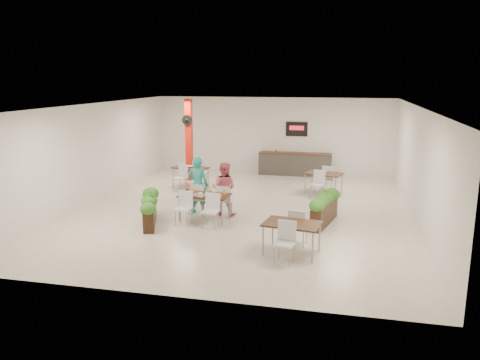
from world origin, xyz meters
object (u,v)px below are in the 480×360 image
red_column (189,139)px  side_table_b (324,176)px  diner_woman (224,189)px  side_table_a (190,170)px  main_table (204,199)px  planter_left (150,207)px  service_counter (295,163)px  side_table_c (292,228)px  diner_man (198,185)px  planter_right (325,207)px

red_column → side_table_b: (5.32, -1.17, -1.01)m
diner_woman → side_table_a: bearing=-52.3°
main_table → side_table_b: same height
red_column → side_table_b: size_ratio=1.91×
side_table_a → planter_left: bearing=-65.1°
red_column → main_table: 5.57m
red_column → service_counter: (4.00, 1.86, -1.15)m
service_counter → side_table_c: 9.04m
diner_man → side_table_b: 4.81m
red_column → side_table_b: bearing=-12.4°
red_column → side_table_a: red_column is taller
service_counter → planter_left: size_ratio=1.73×
service_counter → main_table: 7.15m
side_table_a → main_table: bearing=-45.5°
diner_woman → planter_right: 2.99m
planter_left → side_table_a: planter_left is taller
red_column → diner_man: red_column is taller
diner_man → side_table_a: (-1.32, 3.22, -0.23)m
main_table → side_table_a: bearing=113.9°
diner_man → planter_right: diner_man is taller
diner_woman → planter_right: bearing=179.0°
planter_left → side_table_b: bearing=45.2°
diner_woman → side_table_a: diner_woman is taller
planter_left → side_table_c: 4.33m
diner_woman → side_table_a: (-2.12, 3.22, -0.16)m
side_table_a → diner_man: bearing=-47.0°
diner_woman → side_table_b: bearing=-126.4°
main_table → planter_right: planter_right is taller
diner_woman → main_table: bearing=62.2°
red_column → main_table: (2.14, -5.04, -1.01)m
red_column → side_table_a: 1.60m
side_table_b → side_table_c: same height
planter_right → side_table_a: size_ratio=1.12×
diner_man → diner_woman: diner_man is taller
service_counter → main_table: size_ratio=1.76×
main_table → side_table_c: same height
side_table_a → side_table_c: same height
side_table_c → planter_right: bearing=84.7°
planter_right → side_table_a: bearing=145.5°
diner_man → planter_right: size_ratio=0.93×
diner_man → service_counter: bearing=-105.5°
planter_left → planter_right: (4.74, 1.09, -0.00)m
side_table_a → side_table_c: bearing=-32.6°
main_table → diner_man: bearing=120.8°
red_column → planter_right: size_ratio=1.72×
main_table → planter_left: bearing=-152.5°
side_table_b → side_table_c: size_ratio=1.00×
main_table → diner_woman: diner_woman is taller
planter_right → side_table_c: bearing=-104.3°
red_column → main_table: size_ratio=1.88×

